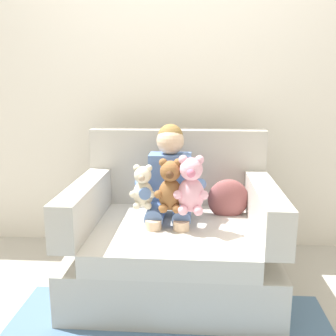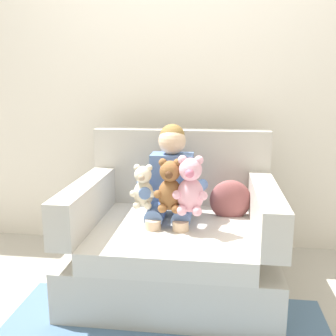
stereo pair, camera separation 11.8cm
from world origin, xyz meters
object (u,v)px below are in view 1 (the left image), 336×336
plush_pink (191,186)px  throw_pillow (228,199)px  plush_cream (143,188)px  seated_child (170,185)px  plush_brown (170,187)px  armchair (174,238)px

plush_pink → throw_pillow: size_ratio=1.27×
plush_pink → plush_cream: 0.29m
seated_child → plush_pink: size_ratio=2.50×
throw_pillow → plush_brown: bearing=-142.0°
seated_child → throw_pillow: seated_child is taller
armchair → plush_cream: size_ratio=4.62×
plush_pink → plush_brown: (-0.12, 0.02, -0.01)m
seated_child → plush_brown: size_ratio=2.70×
armchair → plush_brown: (-0.02, -0.13, 0.37)m
plush_cream → plush_brown: (0.16, -0.04, 0.02)m
plush_cream → throw_pillow: 0.58m
plush_cream → plush_brown: size_ratio=0.85×
plush_cream → throw_pillow: bearing=19.8°
seated_child → armchair: bearing=-58.0°
plush_pink → plush_cream: plush_pink is taller
plush_cream → throw_pillow: (0.51, 0.23, -0.13)m
seated_child → plush_pink: seated_child is taller
throw_pillow → plush_pink: bearing=-128.2°
throw_pillow → plush_cream: bearing=-155.8°
seated_child → plush_cream: size_ratio=3.20×
seated_child → plush_brown: bearing=-89.8°
plush_pink → throw_pillow: bearing=52.9°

